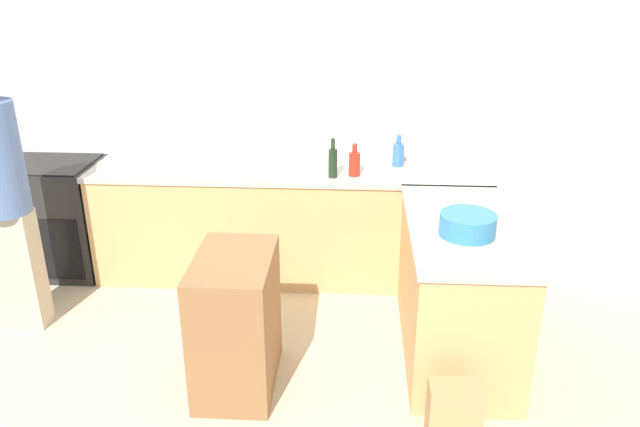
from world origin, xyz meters
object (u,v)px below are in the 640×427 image
(wine_bottle_dark, at_px, (333,162))
(water_bottle_blue, at_px, (398,154))
(paper_bag, at_px, (454,416))
(mixing_bowl, at_px, (468,225))
(island_table, at_px, (236,322))
(person_by_range, at_px, (3,195))
(hot_sauce_bottle, at_px, (354,163))
(range_oven, at_px, (57,217))

(wine_bottle_dark, bearing_deg, water_bottle_blue, 31.48)
(wine_bottle_dark, relative_size, paper_bag, 0.77)
(mixing_bowl, relative_size, wine_bottle_dark, 1.11)
(island_table, distance_m, person_by_range, 1.83)
(hot_sauce_bottle, bearing_deg, range_oven, 177.20)
(water_bottle_blue, distance_m, hot_sauce_bottle, 0.43)
(person_by_range, height_order, paper_bag, person_by_range)
(range_oven, xyz_separation_m, island_table, (1.77, -1.44, -0.04))
(mixing_bowl, bearing_deg, wine_bottle_dark, 129.98)
(hot_sauce_bottle, relative_size, person_by_range, 0.14)
(wine_bottle_dark, bearing_deg, paper_bag, -67.58)
(range_oven, distance_m, person_by_range, 1.03)
(water_bottle_blue, xyz_separation_m, wine_bottle_dark, (-0.50, -0.31, 0.02))
(island_table, bearing_deg, range_oven, 140.82)
(range_oven, xyz_separation_m, hot_sauce_bottle, (2.46, -0.12, 0.56))
(range_oven, xyz_separation_m, mixing_bowl, (3.14, -1.18, 0.53))
(water_bottle_blue, xyz_separation_m, paper_bag, (0.22, -2.07, -0.83))
(person_by_range, bearing_deg, island_table, -19.01)
(water_bottle_blue, relative_size, hot_sauce_bottle, 1.01)
(hot_sauce_bottle, xyz_separation_m, paper_bag, (0.56, -1.81, -0.83))
(person_by_range, bearing_deg, hot_sauce_bottle, 17.90)
(hot_sauce_bottle, bearing_deg, mixing_bowl, -57.07)
(range_oven, bearing_deg, person_by_range, -81.99)
(hot_sauce_bottle, height_order, person_by_range, person_by_range)
(wine_bottle_dark, bearing_deg, mixing_bowl, -50.02)
(island_table, relative_size, mixing_bowl, 2.56)
(wine_bottle_dark, relative_size, hot_sauce_bottle, 1.21)
(range_oven, xyz_separation_m, paper_bag, (3.02, -1.93, -0.27))
(water_bottle_blue, distance_m, wine_bottle_dark, 0.59)
(hot_sauce_bottle, height_order, paper_bag, hot_sauce_bottle)
(island_table, height_order, hot_sauce_bottle, hot_sauce_bottle)
(wine_bottle_dark, height_order, paper_bag, wine_bottle_dark)
(paper_bag, bearing_deg, person_by_range, 160.03)
(island_table, xyz_separation_m, mixing_bowl, (1.37, 0.27, 0.56))
(range_oven, distance_m, island_table, 2.28)
(wine_bottle_dark, xyz_separation_m, person_by_range, (-2.17, -0.71, -0.05))
(hot_sauce_bottle, xyz_separation_m, person_by_range, (-2.33, -0.75, -0.03))
(island_table, distance_m, wine_bottle_dark, 1.51)
(water_bottle_blue, height_order, paper_bag, water_bottle_blue)
(range_oven, xyz_separation_m, water_bottle_blue, (2.80, 0.14, 0.56))
(wine_bottle_dark, bearing_deg, hot_sauce_bottle, 16.33)
(range_oven, bearing_deg, mixing_bowl, -20.53)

